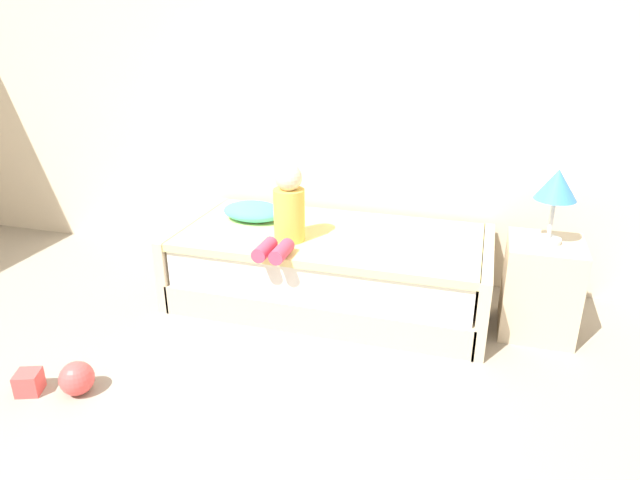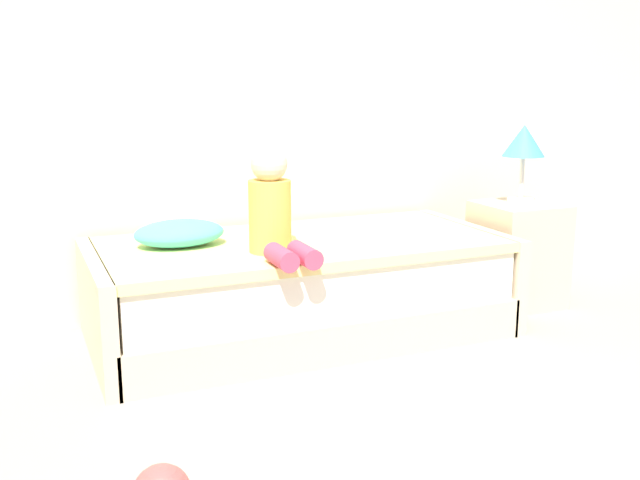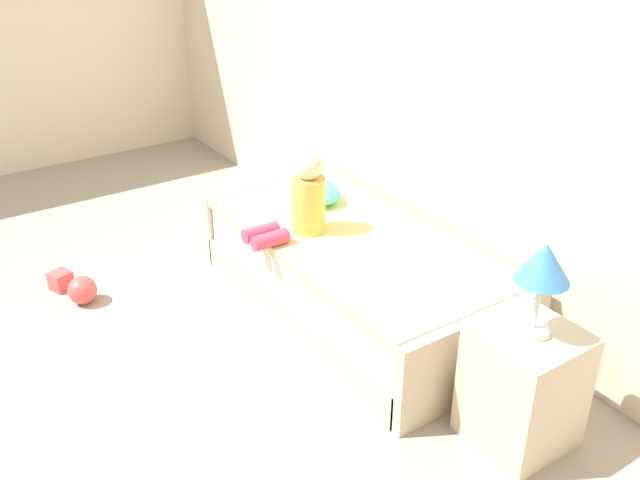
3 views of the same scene
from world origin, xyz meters
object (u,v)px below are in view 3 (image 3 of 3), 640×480
Objects in this scene: bed at (354,274)px; table_lamp at (543,267)px; pillow at (314,190)px; toy_ball at (82,290)px; nightstand at (523,386)px; child_figure at (302,201)px; toy_block at (61,280)px.

table_lamp is (1.35, -0.02, 0.69)m from bed.
pillow is 1.61m from toy_ball.
pillow is at bearing 176.47° from nightstand.
nightstand reaches higher than toy_ball.
nightstand is 1.18× the size of child_figure.
pillow is at bearing 138.48° from child_figure.
toy_ball is at bearing -105.16° from pillow.
pillow is (-0.37, 0.33, -0.14)m from child_figure.
child_figure reaches higher than toy_ball.
nightstand reaches higher than bed.
bed reaches higher than toy_ball.
pillow is at bearing 67.21° from toy_block.
bed is 3.52× the size of nightstand.
table_lamp reaches higher than child_figure.
nightstand is 1.64m from child_figure.
child_figure is at bearing -172.47° from nightstand.
toy_block is (-0.25, -0.07, -0.03)m from toy_ball.
nightstand reaches higher than toy_block.
child_figure is 1.72m from toy_block.
bed is at bearing 45.28° from child_figure.
table_lamp is 1.02× the size of pillow.
toy_block is at bearing -164.44° from toy_ball.
table_lamp is 3.10m from toy_block.
toy_block is at bearing -151.12° from table_lamp.
child_figure is 0.51m from pillow.
table_lamp is 2.85m from toy_ball.
bed is 0.68m from pillow.
nightstand is 0.64m from table_lamp.
child_figure reaches higher than nightstand.
child_figure is 4.19× the size of toy_block.
pillow reaches higher than toy_ball.
pillow reaches higher than toy_block.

